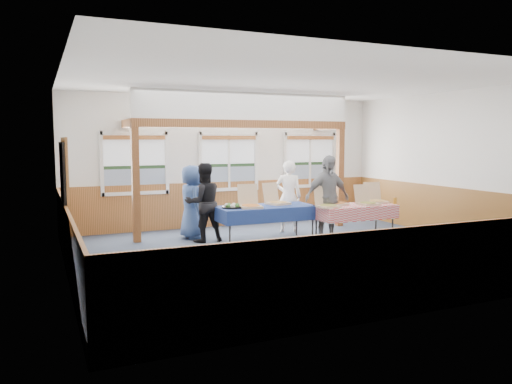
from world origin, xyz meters
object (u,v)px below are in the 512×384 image
at_px(table_right, 355,208).
at_px(woman_black, 203,203).
at_px(man_blue, 191,202).
at_px(table_left, 265,208).
at_px(woman_white, 288,196).
at_px(person_grey, 327,198).

bearing_deg(table_right, woman_black, 162.85).
bearing_deg(man_blue, table_left, -124.81).
bearing_deg(man_blue, table_right, -115.01).
relative_size(table_left, woman_white, 1.34).
xyz_separation_m(table_right, person_grey, (-0.59, 0.16, 0.21)).
bearing_deg(person_grey, woman_black, 155.13).
bearing_deg(man_blue, person_grey, -117.46).
distance_m(table_right, man_blue, 3.52).
bearing_deg(table_left, woman_black, 178.56).
relative_size(table_right, person_grey, 0.97).
height_order(table_right, woman_white, woman_white).
relative_size(woman_white, person_grey, 0.91).
xyz_separation_m(woman_white, person_grey, (0.28, -1.24, 0.08)).
xyz_separation_m(table_right, woman_white, (-0.87, 1.40, 0.14)).
bearing_deg(table_right, table_left, 165.00).
bearing_deg(woman_white, person_grey, 125.95).
distance_m(table_left, woman_white, 1.24).
relative_size(table_right, woman_white, 1.07).
bearing_deg(woman_black, table_left, 153.70).
bearing_deg(woman_black, person_grey, 155.57).
relative_size(table_left, man_blue, 1.40).
bearing_deg(woman_black, table_right, 156.87).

